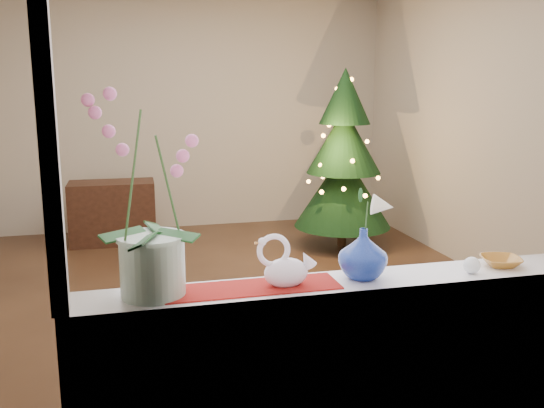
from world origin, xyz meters
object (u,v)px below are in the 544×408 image
(blue_vase, at_px, (363,250))
(amber_dish, at_px, (501,262))
(orchid_pot, at_px, (150,195))
(xmas_tree, at_px, (344,159))
(side_table, at_px, (113,213))
(paperweight, at_px, (472,265))
(swan, at_px, (286,261))

(blue_vase, distance_m, amber_dish, 0.66)
(orchid_pot, xyz_separation_m, blue_vase, (0.85, -0.01, -0.27))
(blue_vase, bearing_deg, xmas_tree, 70.23)
(orchid_pot, distance_m, amber_dish, 1.54)
(xmas_tree, distance_m, side_table, 2.51)
(paperweight, distance_m, side_table, 4.65)
(orchid_pot, height_order, xmas_tree, xmas_tree)
(xmas_tree, bearing_deg, paperweight, -102.68)
(orchid_pot, bearing_deg, blue_vase, -0.36)
(amber_dish, bearing_deg, swan, -178.71)
(xmas_tree, xyz_separation_m, side_table, (-2.33, 0.70, -0.59))
(orchid_pot, height_order, paperweight, orchid_pot)
(swan, relative_size, paperweight, 3.40)
(blue_vase, bearing_deg, paperweight, -7.11)
(orchid_pot, xyz_separation_m, side_table, (-0.20, 4.29, -0.98))
(paperweight, distance_m, xmas_tree, 3.74)
(side_table, bearing_deg, amber_dish, -67.03)
(swan, xyz_separation_m, side_table, (-0.71, 4.31, -0.69))
(amber_dish, xyz_separation_m, side_table, (-1.69, 4.29, -0.61))
(paperweight, relative_size, side_table, 0.08)
(paperweight, height_order, xmas_tree, xmas_tree)
(swan, bearing_deg, paperweight, -27.16)
(orchid_pot, distance_m, blue_vase, 0.89)
(amber_dish, bearing_deg, blue_vase, 179.99)
(swan, height_order, xmas_tree, xmas_tree)
(swan, bearing_deg, xmas_tree, 41.22)
(paperweight, bearing_deg, swan, 177.42)
(blue_vase, relative_size, paperweight, 3.39)
(orchid_pot, relative_size, xmas_tree, 0.42)
(paperweight, bearing_deg, amber_dish, 17.86)
(swan, bearing_deg, side_table, 74.75)
(orchid_pot, height_order, amber_dish, orchid_pot)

